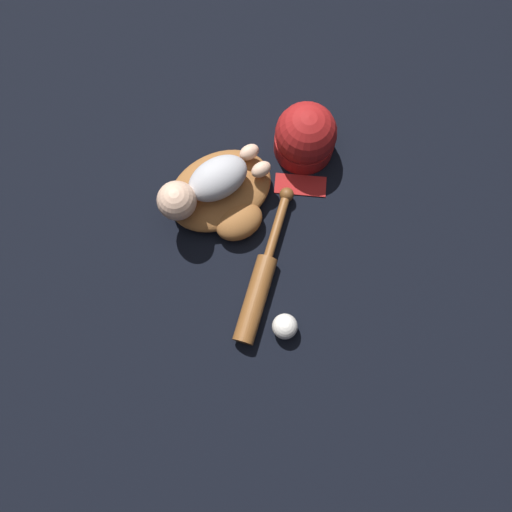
% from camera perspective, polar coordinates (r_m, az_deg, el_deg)
% --- Properties ---
extents(ground_plane, '(6.00, 6.00, 0.00)m').
position_cam_1_polar(ground_plane, '(1.48, -6.22, 7.43)').
color(ground_plane, black).
extents(baseball_glove, '(0.35, 0.32, 0.07)m').
position_cam_1_polar(baseball_glove, '(1.43, -3.77, 6.92)').
color(baseball_glove, '#935B2D').
rests_on(baseball_glove, ground).
extents(baby_figure, '(0.33, 0.17, 0.11)m').
position_cam_1_polar(baby_figure, '(1.36, -5.85, 8.02)').
color(baby_figure, '#B2B2B7').
rests_on(baby_figure, baseball_glove).
extents(baseball_bat, '(0.30, 0.40, 0.06)m').
position_cam_1_polar(baseball_bat, '(1.36, 0.54, -2.93)').
color(baseball_bat, brown).
rests_on(baseball_bat, ground).
extents(baseball, '(0.07, 0.07, 0.07)m').
position_cam_1_polar(baseball, '(1.34, 3.32, -8.04)').
color(baseball, white).
rests_on(baseball, ground).
extents(baseball_cap, '(0.22, 0.26, 0.18)m').
position_cam_1_polar(baseball_cap, '(1.47, 5.66, 13.40)').
color(baseball_cap, maroon).
rests_on(baseball_cap, ground).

